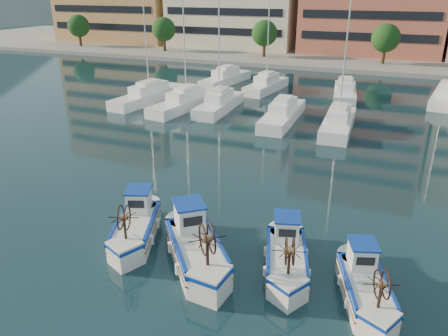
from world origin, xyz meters
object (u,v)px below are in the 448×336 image
fishing_boat_a (136,224)px  fishing_boat_b (196,246)px  fishing_boat_c (286,255)px  fishing_boat_d (365,284)px

fishing_boat_a → fishing_boat_b: size_ratio=0.93×
fishing_boat_a → fishing_boat_b: (3.44, -0.70, 0.08)m
fishing_boat_c → fishing_boat_d: fishing_boat_c is taller
fishing_boat_a → fishing_boat_b: fishing_boat_b is taller
fishing_boat_c → fishing_boat_b: bearing=178.1°
fishing_boat_a → fishing_boat_c: size_ratio=1.04×
fishing_boat_d → fishing_boat_b: bearing=163.3°
fishing_boat_b → fishing_boat_d: fishing_boat_b is taller
fishing_boat_b → fishing_boat_c: size_ratio=1.12×
fishing_boat_a → fishing_boat_d: fishing_boat_a is taller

